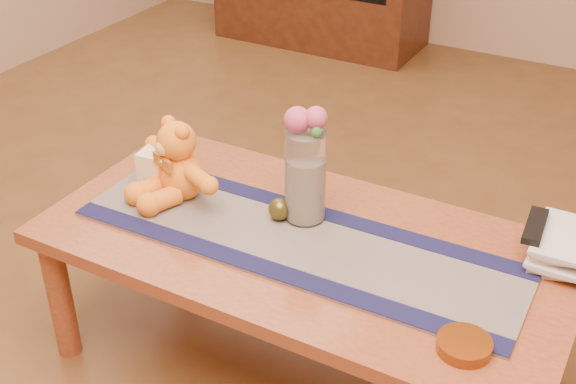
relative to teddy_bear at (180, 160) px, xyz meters
The scene contains 25 objects.
floor 0.70m from the teddy_bear, ahead, with size 5.50×5.50×0.00m, color #533317.
coffee_table_top 0.43m from the teddy_bear, ahead, with size 1.40×0.70×0.04m, color brown.
table_leg_fl 0.53m from the teddy_bear, 126.54° to the right, with size 0.07×0.07×0.41m, color brown.
table_leg_bl 0.51m from the teddy_bear, 130.55° to the left, with size 0.07×0.07×0.41m, color brown.
table_leg_br 1.14m from the teddy_bear, 14.38° to the left, with size 0.07×0.07×0.41m, color brown.
persian_runner 0.42m from the teddy_bear, ahead, with size 1.20×0.35×0.01m, color #1A163F.
runner_border_near 0.46m from the teddy_bear, 25.31° to the right, with size 1.20×0.06×0.00m, color #121238.
runner_border_far 0.42m from the teddy_bear, 14.29° to the left, with size 1.20×0.06×0.00m, color #121238.
teddy_bear is the anchor object (origin of this frame).
pillar_candle 0.11m from the teddy_bear, behind, with size 0.09×0.09×0.11m, color #FFECBB.
candle_wick 0.09m from the teddy_bear, behind, with size 0.00×0.00×0.01m, color black.
glass_vase 0.37m from the teddy_bear, ahead, with size 0.11×0.11×0.26m, color silver.
potpourri_fill 0.37m from the teddy_bear, ahead, with size 0.09×0.09×0.18m, color beige.
rose_left 0.40m from the teddy_bear, ahead, with size 0.07×0.07×0.07m, color #C1446C.
rose_right 0.44m from the teddy_bear, ahead, with size 0.06×0.06×0.06m, color #C1446C.
blue_flower_back 0.43m from the teddy_bear, 14.15° to the left, with size 0.04×0.04×0.04m, color #546BB7.
blue_flower_side 0.39m from the teddy_bear, 13.36° to the left, with size 0.04×0.04×0.04m, color #546BB7.
leaf_sprig 0.44m from the teddy_bear, ahead, with size 0.03×0.03×0.03m, color #33662D.
bronze_ball 0.32m from the teddy_bear, ahead, with size 0.06×0.06×0.06m, color #493F18.
book_bottom 0.97m from the teddy_bear, 12.65° to the left, with size 0.17×0.22×0.02m, color beige.
book_lower 0.98m from the teddy_bear, 12.37° to the left, with size 0.16×0.22×0.02m, color beige.
book_upper 0.97m from the teddy_bear, 12.87° to the left, with size 0.17×0.22×0.02m, color beige.
book_top 0.97m from the teddy_bear, 12.49° to the left, with size 0.16×0.22×0.02m, color beige.
tv_remote 0.97m from the teddy_bear, 12.06° to the left, with size 0.04×0.16×0.02m, color black.
amber_dish 0.94m from the teddy_bear, 13.89° to the right, with size 0.12×0.12×0.03m, color #BF5914.
Camera 1 is at (0.74, -1.43, 1.58)m, focal length 46.52 mm.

